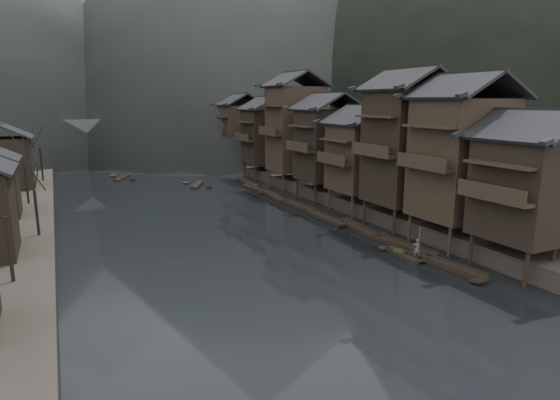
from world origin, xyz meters
TOP-DOWN VIEW (x-y plane):
  - water at (0.00, 0.00)m, footprint 300.00×300.00m
  - right_bank at (35.00, 40.00)m, footprint 40.00×200.00m
  - stilt_houses at (17.28, 19.46)m, footprint 9.00×67.60m
  - bare_trees at (-17.00, 15.76)m, footprint 3.98×59.50m
  - moored_sampans at (11.81, 15.30)m, footprint 3.07×49.12m
  - midriver_boats at (-1.35, 49.12)m, footprint 12.59×28.28m
  - stone_bridge at (-0.00, 72.00)m, footprint 40.00×6.00m
  - hero_sampan at (10.74, -1.64)m, footprint 1.58×4.47m
  - cargo_heap at (10.70, -1.44)m, footprint 0.97×1.27m
  - boatman at (11.00, -3.16)m, footprint 0.74×0.68m
  - bamboo_pole at (11.20, -3.16)m, footprint 1.53×1.61m

SIDE VIEW (x-z plane):
  - water at x=0.00m, z-range 0.00..0.00m
  - moored_sampans at x=11.81m, z-range -0.03..0.44m
  - midriver_boats at x=-1.35m, z-range -0.02..0.43m
  - hero_sampan at x=10.74m, z-range -0.01..0.42m
  - cargo_heap at x=10.70m, z-range 0.43..1.01m
  - right_bank at x=35.00m, z-range 0.00..1.80m
  - boatman at x=11.00m, z-range 0.43..2.13m
  - bamboo_pole at x=11.20m, z-range 2.13..5.77m
  - stone_bridge at x=0.00m, z-range 0.61..9.61m
  - bare_trees at x=-17.00m, z-range 2.50..10.45m
  - stilt_houses at x=17.28m, z-range 0.52..17.47m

